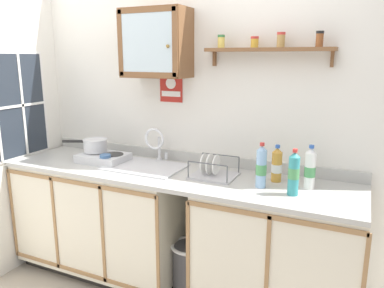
% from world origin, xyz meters
% --- Properties ---
extents(back_wall, '(3.25, 0.07, 2.54)m').
position_xyz_m(back_wall, '(0.00, 0.74, 1.28)').
color(back_wall, silver).
rests_on(back_wall, ground).
extents(lower_cabinet_run, '(1.39, 0.63, 0.89)m').
position_xyz_m(lower_cabinet_run, '(-0.63, 0.41, 0.45)').
color(lower_cabinet_run, black).
rests_on(lower_cabinet_run, ground).
extents(lower_cabinet_run_right, '(1.05, 0.63, 0.89)m').
position_xyz_m(lower_cabinet_run_right, '(0.79, 0.41, 0.45)').
color(lower_cabinet_run_right, black).
rests_on(lower_cabinet_run_right, ground).
extents(countertop, '(2.61, 0.65, 0.03)m').
position_xyz_m(countertop, '(0.00, 0.40, 0.91)').
color(countertop, '#B2B2AD').
rests_on(countertop, lower_cabinet_run).
extents(backsplash, '(2.61, 0.02, 0.08)m').
position_xyz_m(backsplash, '(0.00, 0.71, 0.96)').
color(backsplash, '#B2B2AD').
rests_on(backsplash, countertop).
extents(sink, '(0.57, 0.44, 0.40)m').
position_xyz_m(sink, '(-0.24, 0.44, 0.90)').
color(sink, silver).
rests_on(sink, countertop).
extents(hot_plate_stove, '(0.37, 0.27, 0.07)m').
position_xyz_m(hot_plate_stove, '(-0.62, 0.42, 0.96)').
color(hot_plate_stove, silver).
rests_on(hot_plate_stove, countertop).
extents(saucepan, '(0.34, 0.21, 0.10)m').
position_xyz_m(saucepan, '(-0.71, 0.44, 1.05)').
color(saucepan, silver).
rests_on(saucepan, hot_plate_stove).
extents(bottle_water_blue_0, '(0.07, 0.07, 0.29)m').
position_xyz_m(bottle_water_blue_0, '(0.66, 0.37, 1.06)').
color(bottle_water_blue_0, '#8CB7E0').
rests_on(bottle_water_blue_0, countertop).
extents(bottle_detergent_teal_1, '(0.07, 0.07, 0.29)m').
position_xyz_m(bottle_detergent_teal_1, '(0.87, 0.31, 1.06)').
color(bottle_detergent_teal_1, teal).
rests_on(bottle_detergent_teal_1, countertop).
extents(bottle_juice_amber_2, '(0.07, 0.07, 0.25)m').
position_xyz_m(bottle_juice_amber_2, '(0.73, 0.52, 1.04)').
color(bottle_juice_amber_2, gold).
rests_on(bottle_juice_amber_2, countertop).
extents(bottle_opaque_white_3, '(0.07, 0.07, 0.28)m').
position_xyz_m(bottle_opaque_white_3, '(0.95, 0.47, 1.05)').
color(bottle_opaque_white_3, white).
rests_on(bottle_opaque_white_3, countertop).
extents(dish_rack, '(0.30, 0.27, 0.16)m').
position_xyz_m(dish_rack, '(0.30, 0.44, 0.96)').
color(dish_rack, '#B2B2B7').
rests_on(dish_rack, countertop).
extents(mug, '(0.08, 0.12, 0.09)m').
position_xyz_m(mug, '(-0.54, 0.35, 0.97)').
color(mug, '#3F6699').
rests_on(mug, countertop).
extents(wall_cabinet, '(0.50, 0.29, 0.49)m').
position_xyz_m(wall_cabinet, '(-0.21, 0.58, 1.83)').
color(wall_cabinet, brown).
extents(spice_shelf, '(0.86, 0.14, 0.22)m').
position_xyz_m(spice_shelf, '(0.61, 0.65, 1.79)').
color(spice_shelf, brown).
extents(warning_sign, '(0.19, 0.01, 0.23)m').
position_xyz_m(warning_sign, '(-0.16, 0.71, 1.51)').
color(warning_sign, '#B2261E').
extents(window, '(0.03, 0.73, 0.86)m').
position_xyz_m(window, '(-1.32, 0.18, 1.35)').
color(window, '#262D38').
extents(trash_bin, '(0.28, 0.28, 0.42)m').
position_xyz_m(trash_bin, '(0.17, 0.36, 0.22)').
color(trash_bin, '#4C4C51').
rests_on(trash_bin, ground).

